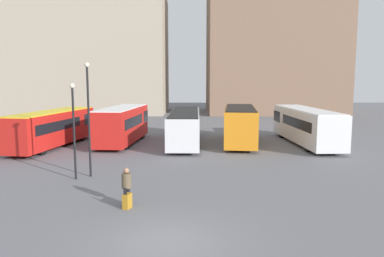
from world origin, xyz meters
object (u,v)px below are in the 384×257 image
at_px(bus_1, 122,124).
at_px(bus_2, 185,126).
at_px(bus_0, 53,127).
at_px(lamp_post_0, 88,111).
at_px(lamp_post_1, 74,123).
at_px(bus_3, 240,124).
at_px(suitcase, 127,201).
at_px(bus_4, 305,125).
at_px(traveler, 126,183).

bearing_deg(bus_1, bus_2, -83.20).
bearing_deg(bus_0, bus_1, -63.30).
distance_m(bus_2, lamp_post_0, 12.95).
relative_size(bus_2, lamp_post_1, 2.28).
bearing_deg(bus_3, bus_2, 91.11).
bearing_deg(bus_3, bus_0, 101.44).
bearing_deg(suitcase, bus_3, -4.98).
relative_size(bus_4, lamp_post_1, 2.20).
relative_size(bus_0, suitcase, 11.71).
bearing_deg(bus_3, suitcase, 163.46).
height_order(traveler, suitcase, traveler).
bearing_deg(bus_3, traveler, 162.53).
xyz_separation_m(suitcase, lamp_post_1, (-3.70, 4.79, 2.83)).
bearing_deg(lamp_post_1, bus_0, 115.99).
xyz_separation_m(bus_2, lamp_post_0, (-5.21, -11.64, 2.22)).
relative_size(bus_2, traveler, 7.30).
relative_size(bus_0, bus_4, 0.94).
bearing_deg(lamp_post_0, suitcase, -60.71).
relative_size(bus_1, traveler, 5.68).
bearing_deg(bus_1, lamp_post_0, -173.39).
height_order(traveler, lamp_post_1, lamp_post_1).
xyz_separation_m(traveler, suitcase, (0.10, -0.51, -0.66)).
bearing_deg(lamp_post_0, bus_1, 91.41).
distance_m(suitcase, lamp_post_0, 7.09).
bearing_deg(lamp_post_0, bus_2, 65.89).
distance_m(bus_0, bus_3, 15.82).
relative_size(bus_1, bus_3, 0.99).
relative_size(lamp_post_0, lamp_post_1, 1.21).
height_order(bus_1, bus_2, bus_1).
distance_m(traveler, lamp_post_1, 6.01).
relative_size(suitcase, lamp_post_1, 0.18).
relative_size(bus_2, suitcase, 12.88).
distance_m(bus_1, lamp_post_0, 11.68).
bearing_deg(bus_0, lamp_post_0, -140.32).
xyz_separation_m(bus_1, bus_4, (15.97, -0.37, -0.04)).
xyz_separation_m(bus_1, lamp_post_1, (-0.38, -12.11, 1.45)).
xyz_separation_m(bus_2, traveler, (-2.27, -16.55, -0.55)).
distance_m(traveler, suitcase, 0.84).
relative_size(bus_0, bus_1, 1.17).
distance_m(bus_0, traveler, 17.06).
bearing_deg(bus_2, bus_0, 100.38).
xyz_separation_m(bus_1, suitcase, (3.32, -16.90, -1.38)).
relative_size(bus_3, lamp_post_0, 1.47).
xyz_separation_m(bus_2, bus_3, (4.81, -0.43, 0.19)).
bearing_deg(suitcase, lamp_post_1, 55.49).
height_order(lamp_post_0, lamp_post_1, lamp_post_0).
height_order(bus_1, suitcase, bus_1).
xyz_separation_m(lamp_post_0, lamp_post_1, (-0.67, -0.62, -0.60)).
height_order(bus_0, bus_1, bus_1).
bearing_deg(traveler, lamp_post_0, 48.71).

